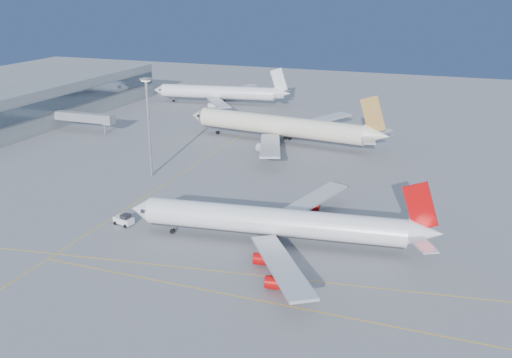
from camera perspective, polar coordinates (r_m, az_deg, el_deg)
name	(u,v)px	position (r m, az deg, el deg)	size (l,w,h in m)	color
ground	(269,261)	(109.55, 1.29, -8.20)	(500.00, 500.00, 0.00)	slate
terminal	(59,100)	(233.84, -19.07, 7.46)	(18.40, 110.00, 15.00)	gray
jet_bridge	(87,118)	(211.01, -16.55, 5.91)	(23.60, 3.60, 6.90)	gray
taxiway_lines	(212,237)	(119.82, -4.40, -5.76)	(118.86, 140.00, 0.02)	#EAAB0D
airliner_virgin	(279,223)	(114.35, 2.34, -4.38)	(63.48, 56.64, 15.67)	white
airliner_etihad	(283,126)	(187.85, 2.76, 5.28)	(71.08, 65.19, 18.56)	beige
airliner_third	(221,93)	(251.48, -3.54, 8.62)	(61.60, 56.27, 16.55)	white
pushback_tug	(124,220)	(128.06, -13.06, -3.99)	(4.76, 3.45, 2.47)	white
light_mast	(148,119)	(155.18, -10.72, 5.89)	(2.31, 2.31, 26.73)	gray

